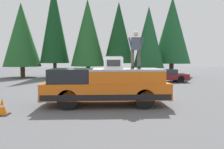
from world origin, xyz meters
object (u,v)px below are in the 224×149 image
Objects in this scene: pickup_truck at (106,86)px; compressor_unit at (113,63)px; parked_car_maroon at (164,76)px; parked_car_white at (107,75)px; traffic_cone at (2,107)px; person_on_truck_bed at (136,49)px.

compressor_unit is at bearing -107.01° from pickup_truck.
compressor_unit is (-0.10, -0.32, 1.05)m from pickup_truck.
pickup_truck is 11.01m from parked_car_maroon.
parked_car_white is at bearing -1.83° from pickup_truck.
parked_car_maroon is 14.58m from traffic_cone.
parked_car_white is (10.13, -0.32, -0.29)m from pickup_truck.
traffic_cone is (-11.11, 9.43, -0.29)m from parked_car_maroon.
pickup_truck is at bearing -67.89° from traffic_cone.
parked_car_maroon is at bearing -30.12° from pickup_truck.
compressor_unit is 1.35× the size of traffic_cone.
person_on_truck_bed is at bearing -82.94° from pickup_truck.
pickup_truck reaches higher than parked_car_white.
compressor_unit is 4.77m from traffic_cone.
person_on_truck_bed reaches higher than pickup_truck.
person_on_truck_bed is 0.41× the size of parked_car_white.
compressor_unit is 1.25m from person_on_truck_bed.
person_on_truck_bed reaches higher than parked_car_white.
person_on_truck_bed reaches higher than traffic_cone.
pickup_truck is 2.17m from person_on_truck_bed.
parked_car_white reaches higher than traffic_cone.
compressor_unit is 0.50× the size of person_on_truck_bed.
pickup_truck is at bearing 72.99° from compressor_unit.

